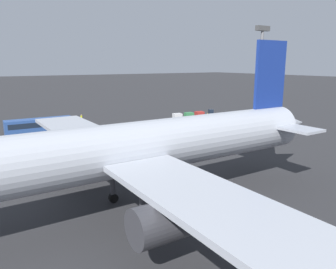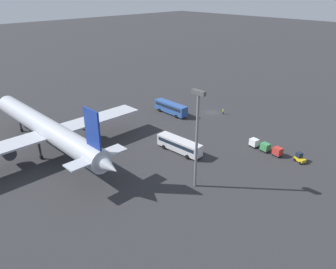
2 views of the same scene
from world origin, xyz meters
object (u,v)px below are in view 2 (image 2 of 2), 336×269
(shuttle_bus_far, at_px, (179,144))
(cargo_cart_green, at_px, (265,147))
(baggage_tug, at_px, (300,158))
(shuttle_bus_near, at_px, (171,107))
(cargo_cart_white, at_px, (254,142))
(worker_person, at_px, (223,111))
(cargo_cart_red, at_px, (278,151))
(airplane, at_px, (47,129))

(shuttle_bus_far, bearing_deg, cargo_cart_green, -136.76)
(baggage_tug, bearing_deg, cargo_cart_green, 28.83)
(shuttle_bus_near, xyz_separation_m, cargo_cart_green, (-33.10, 1.49, -0.83))
(cargo_cart_green, distance_m, cargo_cart_white, 3.15)
(cargo_cart_green, relative_size, cargo_cart_white, 1.00)
(cargo_cart_green, xyz_separation_m, cargo_cart_white, (3.14, -0.18, 0.00))
(shuttle_bus_far, xyz_separation_m, worker_person, (7.75, -27.02, -1.00))
(worker_person, height_order, cargo_cart_white, cargo_cart_white)
(shuttle_bus_near, relative_size, cargo_cart_red, 5.31)
(shuttle_bus_near, xyz_separation_m, baggage_tug, (-40.99, 0.34, -1.08))
(airplane, relative_size, worker_person, 30.77)
(cargo_cart_green, bearing_deg, shuttle_bus_far, 46.14)
(worker_person, bearing_deg, cargo_cart_green, 150.09)
(cargo_cart_red, relative_size, cargo_cart_green, 1.00)
(cargo_cart_green, bearing_deg, airplane, 46.33)
(worker_person, bearing_deg, baggage_tug, 159.04)
(baggage_tug, relative_size, worker_person, 1.55)
(cargo_cart_green, bearing_deg, cargo_cart_red, -179.33)
(shuttle_bus_near, height_order, worker_person, shuttle_bus_near)
(shuttle_bus_near, relative_size, cargo_cart_green, 5.31)
(shuttle_bus_far, distance_m, cargo_cart_red, 22.48)
(baggage_tug, bearing_deg, shuttle_bus_near, 20.07)
(airplane, relative_size, shuttle_bus_far, 4.50)
(airplane, relative_size, cargo_cart_green, 23.96)
(baggage_tug, bearing_deg, worker_person, -0.42)
(airplane, bearing_deg, cargo_cart_red, -136.63)
(shuttle_bus_far, bearing_deg, airplane, 43.55)
(cargo_cart_red, height_order, cargo_cart_green, same)
(shuttle_bus_near, distance_m, shuttle_bus_far, 24.96)
(cargo_cart_red, distance_m, cargo_cart_white, 6.29)
(worker_person, bearing_deg, shuttle_bus_far, 106.01)
(shuttle_bus_far, height_order, cargo_cart_green, shuttle_bus_far)
(shuttle_bus_far, height_order, baggage_tug, shuttle_bus_far)
(worker_person, height_order, cargo_cart_red, cargo_cart_red)
(shuttle_bus_far, bearing_deg, shuttle_bus_near, -42.84)
(shuttle_bus_far, distance_m, worker_person, 28.13)
(airplane, xyz_separation_m, cargo_cart_green, (-34.72, -36.38, -4.77))
(airplane, relative_size, baggage_tug, 19.80)
(cargo_cart_green, bearing_deg, cargo_cart_white, -3.30)
(worker_person, xyz_separation_m, cargo_cart_green, (-21.71, 12.49, 0.32))
(shuttle_bus_near, height_order, baggage_tug, shuttle_bus_near)
(worker_person, distance_m, cargo_cart_white, 22.28)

